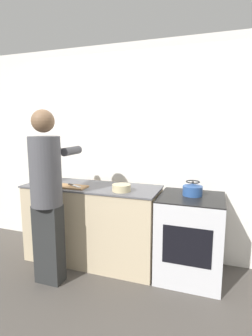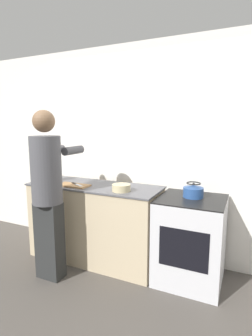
{
  "view_description": "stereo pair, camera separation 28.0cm",
  "coord_description": "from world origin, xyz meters",
  "px_view_note": "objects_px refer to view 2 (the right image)",
  "views": [
    {
      "loc": [
        1.02,
        -2.41,
        1.64
      ],
      "look_at": [
        0.11,
        0.2,
        1.18
      ],
      "focal_mm": 28.0,
      "sensor_mm": 36.0,
      "label": 1
    },
    {
      "loc": [
        1.28,
        -2.3,
        1.64
      ],
      "look_at": [
        0.11,
        0.2,
        1.18
      ],
      "focal_mm": 28.0,
      "sensor_mm": 36.0,
      "label": 2
    }
  ],
  "objects_px": {
    "canister_jar": "(56,174)",
    "oven": "(190,240)",
    "cutting_board": "(73,185)",
    "person": "(48,189)",
    "kettle": "(193,191)",
    "knife": "(77,184)",
    "bowl_prep": "(121,188)"
  },
  "relations": [
    {
      "from": "kettle",
      "to": "canister_jar",
      "type": "bearing_deg",
      "value": -177.94
    },
    {
      "from": "bowl_prep",
      "to": "canister_jar",
      "type": "distance_m",
      "value": 1.02
    },
    {
      "from": "person",
      "to": "kettle",
      "type": "height_order",
      "value": "person"
    },
    {
      "from": "person",
      "to": "knife",
      "type": "bearing_deg",
      "value": 80.25
    },
    {
      "from": "knife",
      "to": "canister_jar",
      "type": "distance_m",
      "value": 0.46
    },
    {
      "from": "person",
      "to": "bowl_prep",
      "type": "distance_m",
      "value": 0.77
    },
    {
      "from": "person",
      "to": "cutting_board",
      "type": "distance_m",
      "value": 0.39
    },
    {
      "from": "cutting_board",
      "to": "bowl_prep",
      "type": "xyz_separation_m",
      "value": [
        0.61,
        0.02,
        0.03
      ]
    },
    {
      "from": "kettle",
      "to": "oven",
      "type": "bearing_deg",
      "value": -92.85
    },
    {
      "from": "knife",
      "to": "person",
      "type": "bearing_deg",
      "value": -72.13
    },
    {
      "from": "cutting_board",
      "to": "bowl_prep",
      "type": "height_order",
      "value": "bowl_prep"
    },
    {
      "from": "cutting_board",
      "to": "bowl_prep",
      "type": "bearing_deg",
      "value": 2.02
    },
    {
      "from": "canister_jar",
      "to": "cutting_board",
      "type": "bearing_deg",
      "value": -22.98
    },
    {
      "from": "cutting_board",
      "to": "kettle",
      "type": "height_order",
      "value": "kettle"
    },
    {
      "from": "knife",
      "to": "canister_jar",
      "type": "height_order",
      "value": "canister_jar"
    },
    {
      "from": "person",
      "to": "bowl_prep",
      "type": "bearing_deg",
      "value": 32.44
    },
    {
      "from": "person",
      "to": "canister_jar",
      "type": "bearing_deg",
      "value": 122.92
    },
    {
      "from": "knife",
      "to": "oven",
      "type": "bearing_deg",
      "value": 34.97
    },
    {
      "from": "canister_jar",
      "to": "oven",
      "type": "bearing_deg",
      "value": 0.52
    },
    {
      "from": "bowl_prep",
      "to": "cutting_board",
      "type": "bearing_deg",
      "value": -177.98
    },
    {
      "from": "person",
      "to": "knife",
      "type": "relative_size",
      "value": 8.16
    },
    {
      "from": "oven",
      "to": "canister_jar",
      "type": "xyz_separation_m",
      "value": [
        -1.73,
        -0.02,
        0.57
      ]
    },
    {
      "from": "knife",
      "to": "kettle",
      "type": "distance_m",
      "value": 1.32
    },
    {
      "from": "person",
      "to": "kettle",
      "type": "distance_m",
      "value": 1.51
    },
    {
      "from": "person",
      "to": "oven",
      "type": "bearing_deg",
      "value": 22.66
    },
    {
      "from": "cutting_board",
      "to": "canister_jar",
      "type": "bearing_deg",
      "value": 157.02
    },
    {
      "from": "bowl_prep",
      "to": "knife",
      "type": "bearing_deg",
      "value": -179.3
    },
    {
      "from": "person",
      "to": "bowl_prep",
      "type": "xyz_separation_m",
      "value": [
        0.65,
        0.41,
        -0.01
      ]
    },
    {
      "from": "oven",
      "to": "bowl_prep",
      "type": "distance_m",
      "value": 0.91
    },
    {
      "from": "person",
      "to": "bowl_prep",
      "type": "relative_size",
      "value": 8.93
    },
    {
      "from": "oven",
      "to": "knife",
      "type": "distance_m",
      "value": 1.41
    },
    {
      "from": "person",
      "to": "kettle",
      "type": "relative_size",
      "value": 8.63
    }
  ]
}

